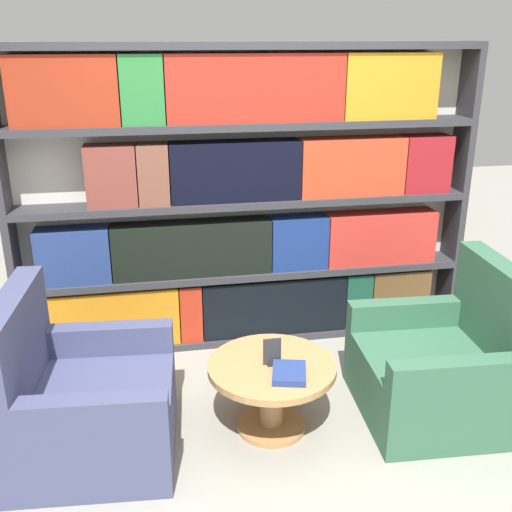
# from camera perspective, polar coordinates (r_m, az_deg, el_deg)

# --- Properties ---
(ground_plane) EXTENTS (14.00, 14.00, 0.00)m
(ground_plane) POSITION_cam_1_polar(r_m,az_deg,el_deg) (3.43, 3.52, -19.20)
(ground_plane) COLOR gray
(bookshelf) EXTENTS (3.27, 0.30, 2.14)m
(bookshelf) POSITION_cam_1_polar(r_m,az_deg,el_deg) (4.28, -0.92, 4.98)
(bookshelf) COLOR silver
(bookshelf) RESTS_ON ground_plane
(armchair_left) EXTENTS (0.93, 0.95, 0.94)m
(armchair_left) POSITION_cam_1_polar(r_m,az_deg,el_deg) (3.48, -16.17, -13.29)
(armchair_left) COLOR #42476B
(armchair_left) RESTS_ON ground_plane
(armchair_right) EXTENTS (0.91, 0.93, 0.94)m
(armchair_right) POSITION_cam_1_polar(r_m,az_deg,el_deg) (3.84, 17.36, -10.07)
(armchair_right) COLOR #336047
(armchair_right) RESTS_ON ground_plane
(coffee_table) EXTENTS (0.74, 0.74, 0.43)m
(coffee_table) POSITION_cam_1_polar(r_m,az_deg,el_deg) (3.51, 1.51, -11.95)
(coffee_table) COLOR #AD7F4C
(coffee_table) RESTS_ON ground_plane
(table_sign) EXTENTS (0.10, 0.06, 0.16)m
(table_sign) POSITION_cam_1_polar(r_m,az_deg,el_deg) (3.41, 1.54, -9.25)
(table_sign) COLOR black
(table_sign) RESTS_ON coffee_table
(stray_book) EXTENTS (0.23, 0.26, 0.04)m
(stray_book) POSITION_cam_1_polar(r_m,az_deg,el_deg) (3.33, 3.18, -11.07)
(stray_book) COLOR navy
(stray_book) RESTS_ON coffee_table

